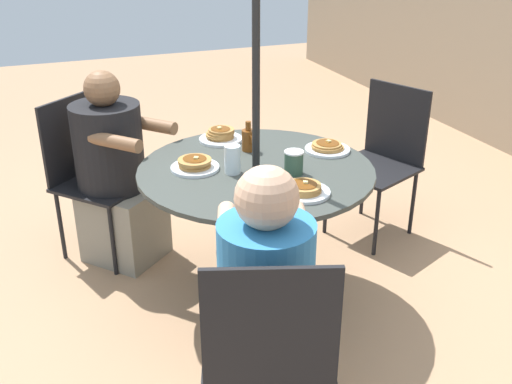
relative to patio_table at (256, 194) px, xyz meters
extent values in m
plane|color=tan|center=(0.00, 0.00, -0.58)|extent=(12.00, 12.00, 0.00)
cylinder|color=#383D38|center=(0.00, 0.00, -0.57)|extent=(0.52, 0.52, 0.01)
cylinder|color=#383D38|center=(0.00, 0.00, -0.23)|extent=(0.09, 0.09, 0.70)
cylinder|color=#383D38|center=(0.00, 0.00, 0.13)|extent=(1.13, 1.13, 0.02)
cylinder|color=black|center=(0.00, 0.00, 0.60)|extent=(0.04, 0.04, 2.36)
cylinder|color=black|center=(0.67, -0.43, -0.37)|extent=(0.02, 0.02, 0.42)
cylinder|color=black|center=(0.80, -0.08, -0.37)|extent=(0.02, 0.02, 0.42)
cube|color=black|center=(0.91, -0.32, -0.15)|extent=(0.56, 0.56, 0.02)
cube|color=black|center=(1.11, -0.39, 0.09)|extent=(0.15, 0.40, 0.46)
cube|color=beige|center=(0.81, -0.28, -0.37)|extent=(0.43, 0.41, 0.42)
cylinder|color=teal|center=(0.86, -0.30, 0.08)|extent=(0.33, 0.33, 0.48)
sphere|color=#DBA884|center=(0.86, -0.30, 0.42)|extent=(0.21, 0.21, 0.21)
cylinder|color=#DBA884|center=(0.62, -0.36, 0.19)|extent=(0.34, 0.17, 0.07)
cylinder|color=#DBA884|center=(0.71, -0.10, 0.19)|extent=(0.34, 0.17, 0.07)
cylinder|color=black|center=(-0.13, 0.79, -0.37)|extent=(0.02, 0.02, 0.42)
cylinder|color=black|center=(-0.47, 0.65, -0.37)|extent=(0.02, 0.02, 0.42)
cylinder|color=black|center=(-0.27, 1.14, -0.37)|extent=(0.02, 0.02, 0.42)
cylinder|color=black|center=(-0.62, 0.99, -0.37)|extent=(0.02, 0.02, 0.42)
cube|color=black|center=(-0.37, 0.89, -0.15)|extent=(0.58, 0.58, 0.02)
cube|color=black|center=(-0.45, 1.09, 0.09)|extent=(0.39, 0.18, 0.46)
cylinder|color=black|center=(-0.71, -0.37, -0.37)|extent=(0.02, 0.02, 0.42)
cylinder|color=black|center=(-0.46, -0.65, -0.37)|extent=(0.02, 0.02, 0.42)
cylinder|color=black|center=(-0.99, -0.62, -0.37)|extent=(0.02, 0.02, 0.42)
cylinder|color=black|center=(-0.75, -0.90, -0.37)|extent=(0.02, 0.02, 0.42)
cube|color=black|center=(-0.73, -0.64, -0.15)|extent=(0.62, 0.62, 0.02)
cube|color=black|center=(-0.89, -0.77, 0.09)|extent=(0.29, 0.33, 0.46)
cube|color=gray|center=(-0.64, -0.56, -0.37)|extent=(0.53, 0.53, 0.42)
cylinder|color=black|center=(-0.68, -0.60, 0.08)|extent=(0.38, 0.38, 0.48)
sphere|color=brown|center=(-0.68, -0.60, 0.41)|extent=(0.19, 0.19, 0.19)
cylinder|color=brown|center=(-0.64, -0.36, 0.20)|extent=(0.27, 0.25, 0.07)
cylinder|color=brown|center=(-0.44, -0.59, 0.20)|extent=(0.27, 0.25, 0.07)
cylinder|color=white|center=(-0.09, -0.27, 0.15)|extent=(0.23, 0.23, 0.01)
cylinder|color=#AD7A3D|center=(-0.09, -0.28, 0.16)|extent=(0.15, 0.15, 0.01)
cylinder|color=#AD7A3D|center=(-0.09, -0.28, 0.17)|extent=(0.15, 0.15, 0.01)
cylinder|color=#AD7A3D|center=(-0.08, -0.28, 0.19)|extent=(0.16, 0.16, 0.01)
ellipsoid|color=brown|center=(-0.09, -0.27, 0.19)|extent=(0.12, 0.11, 0.00)
cube|color=#F4E084|center=(-0.08, -0.27, 0.20)|extent=(0.03, 0.03, 0.01)
cylinder|color=white|center=(0.35, 0.09, 0.15)|extent=(0.23, 0.23, 0.01)
cylinder|color=#AD7A3D|center=(0.35, 0.08, 0.16)|extent=(0.16, 0.16, 0.01)
cylinder|color=#AD7A3D|center=(0.35, 0.08, 0.17)|extent=(0.15, 0.15, 0.01)
cylinder|color=#AD7A3D|center=(0.35, 0.08, 0.18)|extent=(0.16, 0.16, 0.01)
ellipsoid|color=brown|center=(0.35, 0.09, 0.19)|extent=(0.12, 0.11, 0.00)
cube|color=#F4E084|center=(0.34, 0.09, 0.19)|extent=(0.03, 0.03, 0.01)
cylinder|color=white|center=(-0.42, -0.04, 0.15)|extent=(0.23, 0.23, 0.01)
cylinder|color=#AD7A3D|center=(-0.42, -0.04, 0.16)|extent=(0.14, 0.14, 0.01)
cylinder|color=#AD7A3D|center=(-0.42, -0.04, 0.17)|extent=(0.15, 0.15, 0.01)
cylinder|color=#AD7A3D|center=(-0.42, -0.04, 0.19)|extent=(0.15, 0.15, 0.01)
cylinder|color=#AD7A3D|center=(-0.42, -0.03, 0.20)|extent=(0.14, 0.14, 0.01)
ellipsoid|color=brown|center=(-0.42, -0.04, 0.21)|extent=(0.11, 0.10, 0.00)
cube|color=#F4E084|center=(-0.42, -0.04, 0.21)|extent=(0.02, 0.02, 0.01)
cylinder|color=white|center=(-0.08, 0.42, 0.15)|extent=(0.23, 0.23, 0.01)
cylinder|color=#AD7A3D|center=(-0.08, 0.42, 0.16)|extent=(0.17, 0.17, 0.01)
cylinder|color=#AD7A3D|center=(-0.07, 0.41, 0.17)|extent=(0.16, 0.16, 0.01)
cylinder|color=#AD7A3D|center=(-0.08, 0.42, 0.18)|extent=(0.15, 0.15, 0.01)
ellipsoid|color=brown|center=(-0.08, 0.42, 0.18)|extent=(0.12, 0.11, 0.00)
cube|color=#F4E084|center=(-0.08, 0.43, 0.19)|extent=(0.02, 0.02, 0.01)
cylinder|color=brown|center=(-0.23, 0.05, 0.19)|extent=(0.07, 0.07, 0.11)
cylinder|color=brown|center=(-0.23, 0.05, 0.27)|extent=(0.03, 0.03, 0.05)
torus|color=brown|center=(-0.20, 0.05, 0.21)|extent=(0.05, 0.01, 0.05)
cylinder|color=#33513D|center=(0.13, 0.14, 0.19)|extent=(0.09, 0.09, 0.10)
cylinder|color=white|center=(0.13, 0.14, 0.25)|extent=(0.09, 0.09, 0.01)
cylinder|color=silver|center=(0.02, -0.12, 0.21)|extent=(0.08, 0.08, 0.13)
camera|label=1|loc=(2.45, -0.95, 1.24)|focal=42.00mm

